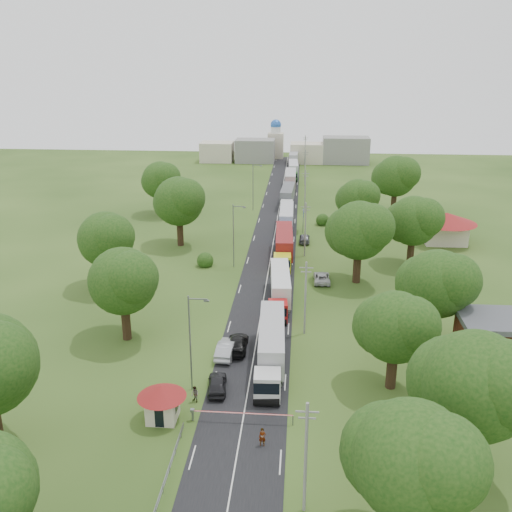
# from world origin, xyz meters

# --- Properties ---
(ground) EXTENTS (260.00, 260.00, 0.00)m
(ground) POSITION_xyz_m (0.00, 0.00, 0.00)
(ground) COLOR #284216
(ground) RESTS_ON ground
(road) EXTENTS (8.00, 200.00, 0.04)m
(road) POSITION_xyz_m (0.00, 20.00, 0.00)
(road) COLOR black
(road) RESTS_ON ground
(boom_barrier) EXTENTS (9.22, 0.35, 1.18)m
(boom_barrier) POSITION_xyz_m (-1.36, -25.00, 0.89)
(boom_barrier) COLOR slate
(boom_barrier) RESTS_ON ground
(guard_booth) EXTENTS (4.40, 4.40, 3.45)m
(guard_booth) POSITION_xyz_m (-7.20, -25.00, 2.16)
(guard_booth) COLOR beige
(guard_booth) RESTS_ON ground
(guard_rail) EXTENTS (0.10, 17.00, 1.70)m
(guard_rail) POSITION_xyz_m (-5.00, -35.00, 0.00)
(guard_rail) COLOR slate
(guard_rail) RESTS_ON ground
(info_sign) EXTENTS (0.12, 3.10, 4.10)m
(info_sign) POSITION_xyz_m (5.20, 35.00, 3.00)
(info_sign) COLOR slate
(info_sign) RESTS_ON ground
(pole_0) EXTENTS (1.60, 0.24, 9.00)m
(pole_0) POSITION_xyz_m (5.50, -35.00, 4.68)
(pole_0) COLOR gray
(pole_0) RESTS_ON ground
(pole_1) EXTENTS (1.60, 0.24, 9.00)m
(pole_1) POSITION_xyz_m (5.50, -7.00, 4.68)
(pole_1) COLOR gray
(pole_1) RESTS_ON ground
(pole_2) EXTENTS (1.60, 0.24, 9.00)m
(pole_2) POSITION_xyz_m (5.50, 21.00, 4.68)
(pole_2) COLOR gray
(pole_2) RESTS_ON ground
(pole_3) EXTENTS (1.60, 0.24, 9.00)m
(pole_3) POSITION_xyz_m (5.50, 49.00, 4.68)
(pole_3) COLOR gray
(pole_3) RESTS_ON ground
(pole_4) EXTENTS (1.60, 0.24, 9.00)m
(pole_4) POSITION_xyz_m (5.50, 77.00, 4.68)
(pole_4) COLOR gray
(pole_4) RESTS_ON ground
(pole_5) EXTENTS (1.60, 0.24, 9.00)m
(pole_5) POSITION_xyz_m (5.50, 105.00, 4.68)
(pole_5) COLOR gray
(pole_5) RESTS_ON ground
(lamp_0) EXTENTS (2.03, 0.22, 10.00)m
(lamp_0) POSITION_xyz_m (-5.35, -20.00, 5.55)
(lamp_0) COLOR slate
(lamp_0) RESTS_ON ground
(lamp_1) EXTENTS (2.03, 0.22, 10.00)m
(lamp_1) POSITION_xyz_m (-5.35, 15.00, 5.55)
(lamp_1) COLOR slate
(lamp_1) RESTS_ON ground
(lamp_2) EXTENTS (2.03, 0.22, 10.00)m
(lamp_2) POSITION_xyz_m (-5.35, 50.00, 5.55)
(lamp_2) COLOR slate
(lamp_2) RESTS_ON ground
(tree_0) EXTENTS (8.80, 8.80, 11.07)m
(tree_0) POSITION_xyz_m (11.99, -37.84, 7.22)
(tree_0) COLOR #382616
(tree_0) RESTS_ON ground
(tree_1) EXTENTS (9.60, 9.60, 12.05)m
(tree_1) POSITION_xyz_m (17.99, -29.83, 7.85)
(tree_1) COLOR #382616
(tree_1) RESTS_ON ground
(tree_2) EXTENTS (8.00, 8.00, 10.10)m
(tree_2) POSITION_xyz_m (13.99, -17.86, 6.60)
(tree_2) COLOR #382616
(tree_2) RESTS_ON ground
(tree_3) EXTENTS (8.80, 8.80, 11.07)m
(tree_3) POSITION_xyz_m (19.99, -7.84, 7.22)
(tree_3) COLOR #382616
(tree_3) RESTS_ON ground
(tree_4) EXTENTS (9.60, 9.60, 12.05)m
(tree_4) POSITION_xyz_m (12.99, 10.17, 7.85)
(tree_4) COLOR #382616
(tree_4) RESTS_ON ground
(tree_5) EXTENTS (8.80, 8.80, 11.07)m
(tree_5) POSITION_xyz_m (21.99, 18.16, 7.22)
(tree_5) COLOR #382616
(tree_5) RESTS_ON ground
(tree_6) EXTENTS (8.00, 8.00, 10.10)m
(tree_6) POSITION_xyz_m (14.99, 35.14, 6.60)
(tree_6) COLOR #382616
(tree_6) RESTS_ON ground
(tree_7) EXTENTS (9.60, 9.60, 12.05)m
(tree_7) POSITION_xyz_m (23.99, 50.17, 7.85)
(tree_7) COLOR #382616
(tree_7) RESTS_ON ground
(tree_10) EXTENTS (8.80, 8.80, 11.07)m
(tree_10) POSITION_xyz_m (-15.01, -9.84, 7.22)
(tree_10) COLOR #382616
(tree_10) RESTS_ON ground
(tree_11) EXTENTS (8.80, 8.80, 11.07)m
(tree_11) POSITION_xyz_m (-22.01, 5.16, 7.22)
(tree_11) COLOR #382616
(tree_11) RESTS_ON ground
(tree_12) EXTENTS (9.60, 9.60, 12.05)m
(tree_12) POSITION_xyz_m (-16.01, 25.17, 7.85)
(tree_12) COLOR #382616
(tree_12) RESTS_ON ground
(tree_13) EXTENTS (8.80, 8.80, 11.07)m
(tree_13) POSITION_xyz_m (-24.01, 45.16, 7.22)
(tree_13) COLOR #382616
(tree_13) RESTS_ON ground
(house_brick) EXTENTS (8.60, 6.60, 5.20)m
(house_brick) POSITION_xyz_m (26.00, -12.00, 2.65)
(house_brick) COLOR maroon
(house_brick) RESTS_ON ground
(house_cream) EXTENTS (10.08, 10.08, 5.80)m
(house_cream) POSITION_xyz_m (30.00, 30.00, 3.64)
(house_cream) COLOR beige
(house_cream) RESTS_ON ground
(distant_town) EXTENTS (52.00, 8.00, 8.00)m
(distant_town) POSITION_xyz_m (0.68, 110.00, 3.49)
(distant_town) COLOR gray
(distant_town) RESTS_ON ground
(church) EXTENTS (5.00, 5.00, 12.30)m
(church) POSITION_xyz_m (-4.00, 118.00, 5.39)
(church) COLOR beige
(church) RESTS_ON ground
(truck_0) EXTENTS (3.14, 15.34, 4.24)m
(truck_0) POSITION_xyz_m (1.98, -14.66, 2.25)
(truck_0) COLOR silver
(truck_0) RESTS_ON ground
(truck_1) EXTENTS (3.18, 14.20, 3.92)m
(truck_1) POSITION_xyz_m (2.23, 1.85, 2.08)
(truck_1) COLOR #AA1313
(truck_1) RESTS_ON ground
(truck_2) EXTENTS (3.14, 15.64, 4.33)m
(truck_2) POSITION_xyz_m (2.14, 19.28, 2.30)
(truck_2) COLOR yellow
(truck_2) RESTS_ON ground
(truck_3) EXTENTS (2.61, 14.54, 4.03)m
(truck_3) POSITION_xyz_m (2.03, 35.52, 2.14)
(truck_3) COLOR #1D36AF
(truck_3) RESTS_ON ground
(truck_4) EXTENTS (3.05, 14.83, 4.10)m
(truck_4) POSITION_xyz_m (1.71, 54.09, 2.18)
(truck_4) COLOR white
(truck_4) RESTS_ON ground
(truck_5) EXTENTS (2.67, 14.92, 4.14)m
(truck_5) POSITION_xyz_m (1.95, 71.56, 2.19)
(truck_5) COLOR maroon
(truck_5) RESTS_ON ground
(truck_6) EXTENTS (2.88, 14.30, 3.95)m
(truck_6) POSITION_xyz_m (2.37, 86.27, 2.10)
(truck_6) COLOR #286626
(truck_6) RESTS_ON ground
(truck_7) EXTENTS (2.73, 14.53, 4.02)m
(truck_7) POSITION_xyz_m (2.18, 103.77, 2.13)
(truck_7) COLOR #A4A4A4
(truck_7) RESTS_ON ground
(car_lane_front) EXTENTS (2.29, 4.67, 1.53)m
(car_lane_front) POSITION_xyz_m (-3.00, -20.00, 0.77)
(car_lane_front) COLOR black
(car_lane_front) RESTS_ON ground
(car_lane_mid) EXTENTS (2.10, 5.17, 1.67)m
(car_lane_mid) POSITION_xyz_m (-3.00, -13.00, 0.83)
(car_lane_mid) COLOR #AAACB2
(car_lane_mid) RESTS_ON ground
(car_lane_rear) EXTENTS (2.25, 5.41, 1.56)m
(car_lane_rear) POSITION_xyz_m (-1.94, -11.64, 0.78)
(car_lane_rear) COLOR black
(car_lane_rear) RESTS_ON ground
(car_verge_near) EXTENTS (2.36, 4.97, 1.37)m
(car_verge_near) POSITION_xyz_m (8.00, 9.62, 0.69)
(car_verge_near) COLOR silver
(car_verge_near) RESTS_ON ground
(car_verge_far) EXTENTS (1.86, 4.52, 1.53)m
(car_verge_far) POSITION_xyz_m (5.50, 28.34, 0.77)
(car_verge_far) COLOR #5B5C63
(car_verge_far) RESTS_ON ground
(pedestrian_near) EXTENTS (0.60, 0.40, 1.65)m
(pedestrian_near) POSITION_xyz_m (2.00, -28.04, 0.83)
(pedestrian_near) COLOR gray
(pedestrian_near) RESTS_ON ground
(pedestrian_booth) EXTENTS (1.00, 0.98, 1.62)m
(pedestrian_booth) POSITION_xyz_m (-4.80, -22.13, 0.81)
(pedestrian_booth) COLOR gray
(pedestrian_booth) RESTS_ON ground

